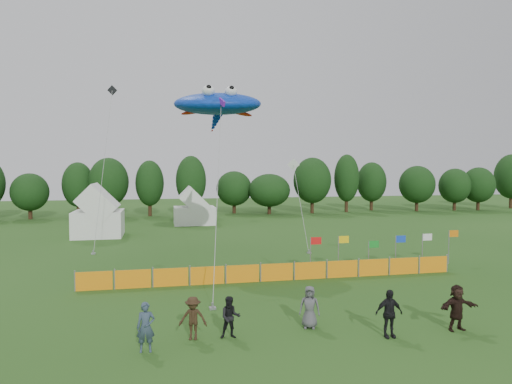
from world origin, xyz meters
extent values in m
plane|color=#234C16|center=(0.00, 0.00, 0.00)|extent=(160.00, 160.00, 0.00)
cylinder|color=#382314|center=(-21.24, 44.50, 0.96)|extent=(0.50, 0.50, 1.91)
ellipsoid|color=black|center=(-21.24, 44.50, 3.45)|extent=(4.61, 4.61, 4.30)
cylinder|color=#382314|center=(-15.73, 46.21, 1.19)|extent=(0.50, 0.50, 2.38)
ellipsoid|color=black|center=(-15.73, 46.21, 4.30)|extent=(4.09, 4.09, 5.35)
cylinder|color=#382314|center=(-11.75, 45.39, 1.29)|extent=(0.50, 0.50, 2.57)
ellipsoid|color=black|center=(-11.75, 45.39, 4.64)|extent=(5.20, 5.20, 5.79)
cylinder|color=#382314|center=(-6.44, 45.32, 1.23)|extent=(0.50, 0.50, 2.46)
ellipsoid|color=black|center=(-6.44, 45.32, 4.45)|extent=(3.78, 3.78, 5.55)
cylinder|color=#382314|center=(-0.99, 43.92, 1.33)|extent=(0.50, 0.50, 2.66)
ellipsoid|color=black|center=(-0.99, 43.92, 4.81)|extent=(4.05, 4.05, 5.99)
cylinder|color=#382314|center=(5.28, 46.53, 0.99)|extent=(0.50, 0.50, 1.98)
ellipsoid|color=black|center=(5.28, 46.53, 3.58)|extent=(5.06, 5.06, 4.46)
cylinder|color=#382314|center=(9.99, 44.56, 0.93)|extent=(0.50, 0.50, 1.86)
ellipsoid|color=black|center=(9.99, 44.56, 3.35)|extent=(5.86, 5.86, 4.18)
cylinder|color=#382314|center=(16.28, 44.38, 1.31)|extent=(0.50, 0.50, 2.62)
ellipsoid|color=black|center=(16.28, 44.38, 4.73)|extent=(5.41, 5.41, 5.89)
cylinder|color=#382314|center=(21.78, 44.99, 1.39)|extent=(0.50, 0.50, 2.78)
ellipsoid|color=black|center=(21.78, 44.99, 5.02)|extent=(3.67, 3.67, 6.26)
cylinder|color=#382314|center=(26.67, 46.88, 1.21)|extent=(0.50, 0.50, 2.42)
ellipsoid|color=black|center=(26.67, 46.88, 4.36)|extent=(4.46, 4.46, 5.44)
cylinder|color=#382314|center=(32.69, 44.13, 1.12)|extent=(0.50, 0.50, 2.24)
ellipsoid|color=black|center=(32.69, 44.13, 4.04)|extent=(5.26, 5.26, 5.03)
cylinder|color=#382314|center=(39.09, 44.15, 1.05)|extent=(0.50, 0.50, 2.10)
ellipsoid|color=black|center=(39.09, 44.15, 3.80)|extent=(4.74, 4.74, 4.73)
cylinder|color=#382314|center=(42.84, 43.69, 1.08)|extent=(0.50, 0.50, 2.16)
ellipsoid|color=black|center=(42.84, 43.69, 3.91)|extent=(4.88, 4.88, 4.87)
cylinder|color=#382314|center=(50.29, 45.54, 1.43)|extent=(0.50, 0.50, 2.85)
ellipsoid|color=black|center=(50.29, 45.54, 5.15)|extent=(5.19, 5.19, 6.42)
cube|color=white|center=(-10.79, 27.40, 1.22)|extent=(4.44, 4.44, 2.44)
cube|color=white|center=(-1.22, 34.89, 1.02)|extent=(4.62, 3.69, 2.03)
cube|color=orange|center=(-8.50, 7.32, 0.50)|extent=(1.90, 0.06, 1.00)
cube|color=orange|center=(-6.50, 7.32, 0.50)|extent=(1.90, 0.06, 1.00)
cube|color=orange|center=(-4.50, 7.32, 0.50)|extent=(1.90, 0.06, 1.00)
cube|color=orange|center=(-2.50, 7.32, 0.50)|extent=(1.90, 0.06, 1.00)
cube|color=orange|center=(-0.50, 7.32, 0.50)|extent=(1.90, 0.06, 1.00)
cube|color=orange|center=(1.50, 7.32, 0.50)|extent=(1.90, 0.06, 1.00)
cube|color=orange|center=(3.50, 7.32, 0.50)|extent=(1.90, 0.06, 1.00)
cube|color=orange|center=(5.50, 7.32, 0.50)|extent=(1.90, 0.06, 1.00)
cube|color=orange|center=(7.50, 7.32, 0.50)|extent=(1.90, 0.06, 1.00)
cube|color=orange|center=(9.50, 7.32, 0.50)|extent=(1.90, 0.06, 1.00)
cube|color=orange|center=(11.50, 7.32, 0.50)|extent=(1.90, 0.06, 1.00)
cylinder|color=gray|center=(4.00, 8.74, 1.11)|extent=(0.06, 0.06, 2.22)
cube|color=red|center=(4.35, 8.74, 2.00)|extent=(0.70, 0.02, 0.45)
cylinder|color=gray|center=(6.00, 9.17, 1.09)|extent=(0.06, 0.06, 2.18)
cube|color=yellow|center=(6.35, 9.17, 1.95)|extent=(0.70, 0.02, 0.45)
cylinder|color=gray|center=(8.00, 9.03, 0.91)|extent=(0.06, 0.06, 1.83)
cube|color=#148C26|center=(8.35, 9.03, 1.60)|extent=(0.70, 0.02, 0.45)
cylinder|color=gray|center=(10.00, 9.23, 1.03)|extent=(0.06, 0.06, 2.07)
cube|color=blue|center=(10.35, 9.23, 1.84)|extent=(0.70, 0.02, 0.45)
cylinder|color=gray|center=(12.00, 9.35, 1.06)|extent=(0.06, 0.06, 2.12)
cube|color=white|center=(12.35, 9.35, 1.89)|extent=(0.70, 0.02, 0.45)
cylinder|color=gray|center=(14.00, 9.39, 1.14)|extent=(0.06, 0.06, 2.28)
cube|color=orange|center=(14.35, 9.39, 2.06)|extent=(0.70, 0.02, 0.45)
imported|color=#334355|center=(-5.55, -1.56, 0.88)|extent=(0.65, 0.43, 1.76)
imported|color=black|center=(-2.44, -0.88, 0.80)|extent=(0.83, 0.67, 1.60)
imported|color=#312113|center=(-3.84, -0.75, 0.82)|extent=(1.17, 0.84, 1.64)
imported|color=black|center=(3.51, -2.03, 0.92)|extent=(1.10, 0.49, 1.85)
imported|color=#505055|center=(0.87, -0.43, 0.85)|extent=(0.97, 0.80, 1.71)
imported|color=black|center=(6.53, -1.91, 0.92)|extent=(1.73, 0.65, 1.84)
ellipsoid|color=blue|center=(-1.00, 14.55, 11.01)|extent=(7.01, 5.86, 2.16)
sphere|color=white|center=(-1.77, 13.22, 11.68)|extent=(0.86, 0.86, 0.86)
sphere|color=white|center=(-0.23, 13.22, 11.68)|extent=(0.86, 0.86, 0.86)
ellipsoid|color=red|center=(-2.65, 14.76, 10.44)|extent=(1.81, 0.79, 0.28)
ellipsoid|color=red|center=(0.65, 14.76, 10.44)|extent=(1.81, 0.79, 0.28)
cube|color=purple|center=(-1.00, 12.19, 10.80)|extent=(0.37, 0.96, 0.70)
cylinder|color=#A5A5A5|center=(-1.85, 7.66, 5.36)|extent=(1.74, 9.74, 10.73)
cube|color=gray|center=(-2.71, 2.80, 0.05)|extent=(0.30, 0.30, 0.10)
cube|color=white|center=(7.30, 23.61, 6.80)|extent=(1.14, 0.32, 1.14)
cylinder|color=#A5A5A5|center=(6.65, 19.30, 3.40)|extent=(1.33, 8.63, 6.83)
cube|color=gray|center=(6.00, 15.00, 0.05)|extent=(0.30, 0.30, 0.10)
cube|color=black|center=(-8.94, 23.10, 13.11)|extent=(0.85, 0.25, 0.85)
cylinder|color=#A5A5A5|center=(-9.47, 20.55, 6.55)|extent=(1.10, 5.14, 13.12)
cube|color=gray|center=(-10.00, 18.00, 0.05)|extent=(0.30, 0.30, 0.10)
camera|label=1|loc=(-4.98, -17.78, 6.47)|focal=32.00mm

